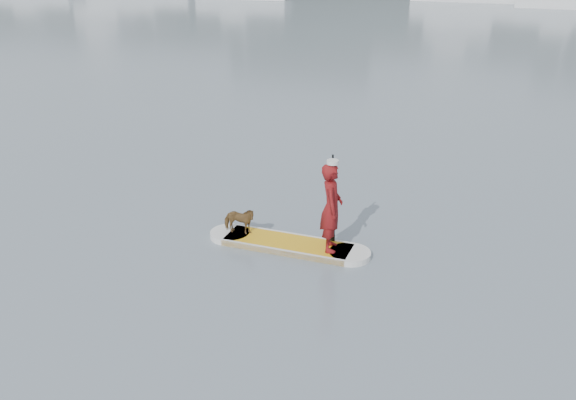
# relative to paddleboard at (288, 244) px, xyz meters

# --- Properties ---
(ground) EXTENTS (140.00, 140.00, 0.00)m
(ground) POSITION_rel_paddleboard_xyz_m (-3.76, 0.30, -0.06)
(ground) COLOR slate
(ground) RESTS_ON ground
(paddleboard) EXTENTS (3.29, 1.01, 0.12)m
(paddleboard) POSITION_rel_paddleboard_xyz_m (0.00, 0.00, 0.00)
(paddleboard) COLOR gold
(paddleboard) RESTS_ON ground
(paddler) EXTENTS (0.52, 0.69, 1.72)m
(paddler) POSITION_rel_paddleboard_xyz_m (0.86, -0.07, 0.92)
(paddler) COLOR maroon
(paddler) RESTS_ON paddleboard
(white_cap) EXTENTS (0.22, 0.22, 0.07)m
(white_cap) POSITION_rel_paddleboard_xyz_m (0.86, -0.07, 1.81)
(white_cap) COLOR silver
(white_cap) RESTS_ON paddler
(dog) EXTENTS (0.67, 0.31, 0.57)m
(dog) POSITION_rel_paddleboard_xyz_m (-1.03, 0.09, 0.34)
(dog) COLOR brown
(dog) RESTS_ON paddleboard
(paddle) EXTENTS (0.10, 0.30, 2.00)m
(paddle) POSITION_rel_paddleboard_xyz_m (0.83, 0.26, 0.74)
(paddle) COLOR black
(paddle) RESTS_ON ground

